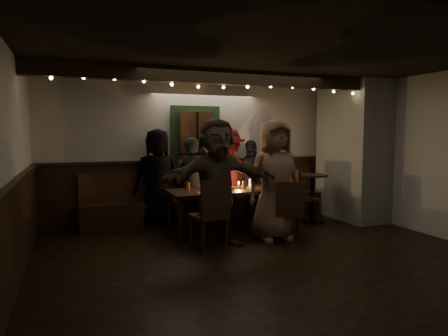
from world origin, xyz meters
name	(u,v)px	position (x,y,z in m)	size (l,w,h in m)	color
room	(282,166)	(1.07, 1.42, 1.07)	(6.02, 5.01, 2.62)	black
dining_table	(228,193)	(0.04, 1.40, 0.65)	(1.98, 0.85, 0.86)	black
chair_near_left	(212,210)	(-0.57, 0.48, 0.57)	(0.53, 0.53, 1.01)	black
chair_near_right	(289,208)	(0.66, 0.45, 0.52)	(0.54, 0.54, 0.92)	black
chair_end	(300,193)	(1.47, 1.46, 0.55)	(0.51, 0.51, 0.98)	black
high_top	(312,192)	(1.76, 1.49, 0.56)	(0.56, 0.56, 0.89)	black
person_a	(158,178)	(-0.98, 2.13, 0.86)	(0.84, 0.55, 1.72)	black
person_b	(191,182)	(-0.41, 2.03, 0.79)	(0.57, 0.38, 1.57)	black
person_c	(209,179)	(-0.04, 2.12, 0.81)	(0.79, 0.61, 1.62)	white
person_d	(228,175)	(0.33, 2.13, 0.86)	(1.12, 0.64, 1.73)	#490D11
person_e	(252,180)	(0.78, 2.05, 0.76)	(0.89, 0.37, 1.52)	black
person_f	(217,182)	(-0.43, 0.64, 0.94)	(1.74, 0.56, 1.88)	#423227
person_g	(274,180)	(0.50, 0.64, 0.93)	(0.91, 0.59, 1.86)	#835B47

